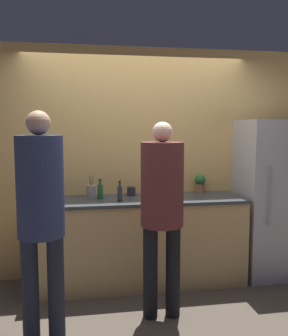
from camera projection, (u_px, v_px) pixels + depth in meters
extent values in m
plane|color=#4C4238|center=(147.00, 297.00, 3.76)|extent=(14.00, 14.00, 0.00)
cube|color=#E0B266|center=(136.00, 162.00, 4.32)|extent=(5.20, 0.06, 2.60)
cube|color=tan|center=(140.00, 242.00, 4.09)|extent=(2.21, 0.66, 0.91)
cube|color=#383D42|center=(140.00, 200.00, 4.04)|extent=(2.24, 0.69, 0.03)
cube|color=#B7B7BC|center=(273.00, 198.00, 4.29)|extent=(0.76, 0.63, 1.79)
cylinder|color=#99999E|center=(269.00, 196.00, 3.92)|extent=(0.02, 0.02, 0.63)
cylinder|color=#232838|center=(30.00, 292.00, 2.88)|extent=(0.13, 0.13, 0.88)
cylinder|color=#232838|center=(56.00, 290.00, 2.91)|extent=(0.13, 0.13, 0.88)
cylinder|color=navy|center=(40.00, 186.00, 2.81)|extent=(0.35, 0.35, 0.77)
sphere|color=tan|center=(38.00, 123.00, 2.76)|extent=(0.18, 0.18, 0.18)
cylinder|color=black|center=(150.00, 272.00, 3.33)|extent=(0.13, 0.13, 0.84)
cylinder|color=black|center=(173.00, 270.00, 3.36)|extent=(0.13, 0.13, 0.84)
cylinder|color=brown|center=(162.00, 184.00, 3.26)|extent=(0.38, 0.38, 0.74)
sphere|color=beige|center=(162.00, 132.00, 3.21)|extent=(0.18, 0.18, 0.18)
cylinder|color=beige|center=(157.00, 191.00, 4.24)|extent=(0.27, 0.27, 0.08)
ellipsoid|color=yellow|center=(160.00, 185.00, 4.24)|extent=(0.15, 0.12, 0.04)
cylinder|color=#ADA393|center=(91.00, 191.00, 4.07)|extent=(0.10, 0.10, 0.13)
cylinder|color=#99754C|center=(90.00, 184.00, 4.06)|extent=(0.01, 0.04, 0.18)
cylinder|color=#99754C|center=(92.00, 184.00, 4.06)|extent=(0.03, 0.04, 0.18)
cylinder|color=#99754C|center=(91.00, 184.00, 4.05)|extent=(0.04, 0.01, 0.18)
cylinder|color=#236033|center=(100.00, 192.00, 3.97)|extent=(0.06, 0.06, 0.15)
cylinder|color=#236033|center=(100.00, 183.00, 3.96)|extent=(0.03, 0.03, 0.05)
cylinder|color=black|center=(100.00, 180.00, 3.95)|extent=(0.03, 0.03, 0.02)
cylinder|color=#333338|center=(120.00, 194.00, 3.84)|extent=(0.05, 0.05, 0.15)
cylinder|color=#333338|center=(120.00, 185.00, 3.83)|extent=(0.02, 0.02, 0.05)
cylinder|color=black|center=(120.00, 182.00, 3.82)|extent=(0.03, 0.03, 0.02)
cylinder|color=#28282D|center=(131.00, 191.00, 4.17)|extent=(0.10, 0.10, 0.10)
cylinder|color=#9E6042|center=(200.00, 188.00, 4.37)|extent=(0.10, 0.10, 0.10)
sphere|color=#2D6B33|center=(200.00, 180.00, 4.36)|extent=(0.13, 0.13, 0.13)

